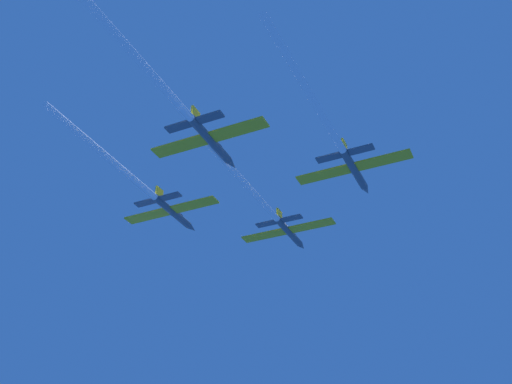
# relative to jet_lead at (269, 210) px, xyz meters

# --- Properties ---
(jet_lead) EXTENTS (20.34, 45.64, 3.37)m
(jet_lead) POSITION_rel_jet_lead_xyz_m (0.00, 0.00, 0.00)
(jet_lead) COLOR #4C5660
(jet_left_wing) EXTENTS (20.34, 45.42, 3.37)m
(jet_left_wing) POSITION_rel_jet_lead_xyz_m (-17.57, -17.78, -0.11)
(jet_left_wing) COLOR #4C5660
(jet_right_wing) EXTENTS (20.34, 47.39, 3.37)m
(jet_right_wing) POSITION_rel_jet_lead_xyz_m (19.82, -19.16, -0.85)
(jet_right_wing) COLOR #4C5660
(jet_slot) EXTENTS (20.34, 43.63, 3.37)m
(jet_slot) POSITION_rel_jet_lead_xyz_m (1.26, -35.61, -0.79)
(jet_slot) COLOR #4C5660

